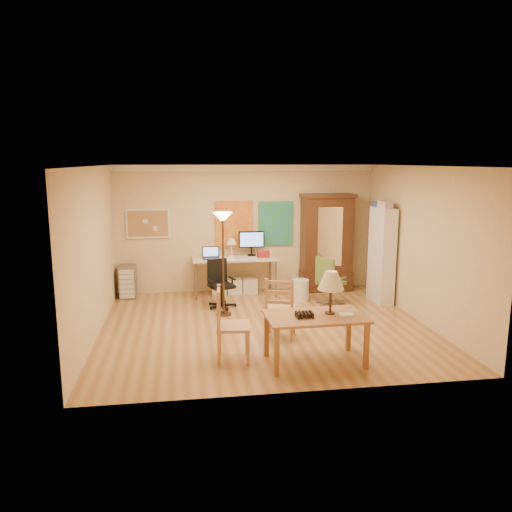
{
  "coord_description": "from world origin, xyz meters",
  "views": [
    {
      "loc": [
        -1.35,
        -8.04,
        2.79
      ],
      "look_at": [
        -0.1,
        0.3,
        1.17
      ],
      "focal_mm": 35.0,
      "sensor_mm": 36.0,
      "label": 1
    }
  ],
  "objects": [
    {
      "name": "torchiere_lamp",
      "position": [
        -0.64,
        0.75,
        1.51
      ],
      "size": [
        0.34,
        0.34,
        1.89
      ],
      "color": "#472C1C",
      "rests_on": "floor"
    },
    {
      "name": "art_panel_left",
      "position": [
        -0.25,
        2.47,
        1.45
      ],
      "size": [
        0.8,
        0.04,
        1.0
      ],
      "primitive_type": "cube",
      "color": "gold",
      "rests_on": "floor"
    },
    {
      "name": "ladder_chair_left",
      "position": [
        -0.72,
        -1.38,
        0.49
      ],
      "size": [
        0.51,
        0.53,
        1.05
      ],
      "color": "tan",
      "rests_on": "floor"
    },
    {
      "name": "office_chair_black",
      "position": [
        -0.65,
        1.25,
        0.25
      ],
      "size": [
        0.56,
        0.56,
        0.92
      ],
      "color": "black",
      "rests_on": "floor"
    },
    {
      "name": "crown_molding",
      "position": [
        0.0,
        2.46,
        2.64
      ],
      "size": [
        5.5,
        0.08,
        0.12
      ],
      "primitive_type": "cube",
      "color": "white",
      "rests_on": "floor"
    },
    {
      "name": "drawer_cart",
      "position": [
        -2.49,
        2.22,
        0.34
      ],
      "size": [
        0.34,
        0.4,
        0.67
      ],
      "color": "slate",
      "rests_on": "floor"
    },
    {
      "name": "ladder_chair_back",
      "position": [
        0.15,
        -0.6,
        0.47
      ],
      "size": [
        0.58,
        0.57,
        1.0
      ],
      "color": "tan",
      "rests_on": "floor"
    },
    {
      "name": "dining_table",
      "position": [
        0.52,
        -1.61,
        0.81
      ],
      "size": [
        1.39,
        0.85,
        1.29
      ],
      "color": "brown",
      "rests_on": "floor"
    },
    {
      "name": "office_chair_green",
      "position": [
        1.46,
        1.06,
        0.26
      ],
      "size": [
        0.61,
        0.61,
        0.97
      ],
      "color": "slate",
      "rests_on": "floor"
    },
    {
      "name": "corkboard",
      "position": [
        -2.05,
        2.47,
        1.5
      ],
      "size": [
        0.9,
        0.04,
        0.62
      ],
      "primitive_type": "cube",
      "color": "tan",
      "rests_on": "floor"
    },
    {
      "name": "computer_desk",
      "position": [
        -0.25,
        2.16,
        0.48
      ],
      "size": [
        1.75,
        0.76,
        1.32
      ],
      "color": "beige",
      "rests_on": "floor"
    },
    {
      "name": "art_panel_right",
      "position": [
        0.65,
        2.47,
        1.45
      ],
      "size": [
        0.75,
        0.04,
        0.95
      ],
      "primitive_type": "cube",
      "color": "teal",
      "rests_on": "floor"
    },
    {
      "name": "wastebin",
      "position": [
        0.98,
        1.48,
        0.21
      ],
      "size": [
        0.34,
        0.34,
        0.43
      ],
      "primitive_type": "cylinder",
      "color": "silver",
      "rests_on": "floor"
    },
    {
      "name": "floor",
      "position": [
        0.0,
        0.0,
        0.0
      ],
      "size": [
        5.5,
        5.5,
        0.0
      ],
      "primitive_type": "plane",
      "color": "#926033",
      "rests_on": "ground"
    },
    {
      "name": "bookshelf",
      "position": [
        2.55,
        1.19,
        0.94
      ],
      "size": [
        0.28,
        0.75,
        1.88
      ],
      "color": "white",
      "rests_on": "floor"
    },
    {
      "name": "armoire",
      "position": [
        1.73,
        2.24,
        0.91
      ],
      "size": [
        1.14,
        0.54,
        2.09
      ],
      "color": "#38230F",
      "rests_on": "floor"
    }
  ]
}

